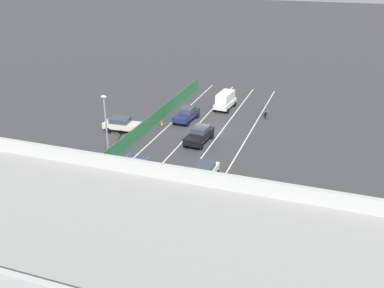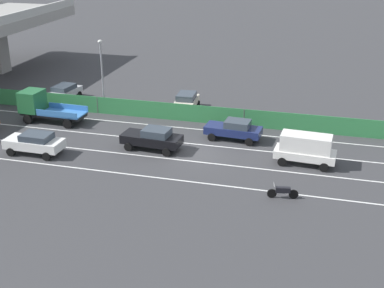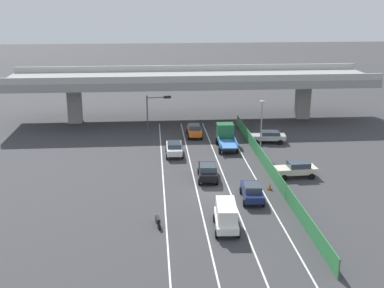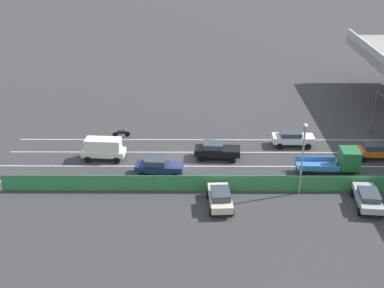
% 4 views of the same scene
% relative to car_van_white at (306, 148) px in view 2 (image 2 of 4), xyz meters
% --- Properties ---
extents(ground_plane, '(300.00, 300.00, 0.00)m').
position_rel_car_van_white_xyz_m(ground_plane, '(-0.04, 7.90, -1.27)').
color(ground_plane, '#38383A').
extents(lane_line_left_edge, '(0.14, 44.75, 0.01)m').
position_rel_car_van_white_xyz_m(lane_line_left_edge, '(-4.85, 12.28, -1.26)').
color(lane_line_left_edge, silver).
rests_on(lane_line_left_edge, ground).
extents(lane_line_mid_left, '(0.14, 44.75, 0.01)m').
position_rel_car_van_white_xyz_m(lane_line_mid_left, '(-1.64, 12.28, -1.26)').
color(lane_line_mid_left, silver).
rests_on(lane_line_mid_left, ground).
extents(lane_line_mid_right, '(0.14, 44.75, 0.01)m').
position_rel_car_van_white_xyz_m(lane_line_mid_right, '(1.56, 12.28, -1.26)').
color(lane_line_mid_right, silver).
rests_on(lane_line_mid_right, ground).
extents(lane_line_right_edge, '(0.14, 44.75, 0.01)m').
position_rel_car_van_white_xyz_m(lane_line_right_edge, '(4.76, 12.28, -1.26)').
color(lane_line_right_edge, silver).
rests_on(lane_line_right_edge, ground).
extents(green_fence, '(0.10, 40.85, 1.56)m').
position_rel_car_van_white_xyz_m(green_fence, '(6.43, 12.28, -0.48)').
color(green_fence, '#338447').
rests_on(green_fence, ground).
extents(car_van_white, '(2.20, 4.42, 2.25)m').
position_rel_car_van_white_xyz_m(car_van_white, '(0.00, 0.00, 0.00)').
color(car_van_white, silver).
rests_on(car_van_white, ground).
extents(car_sedan_black, '(2.30, 4.72, 1.71)m').
position_rel_car_van_white_xyz_m(car_sedan_black, '(-0.25, 11.42, -0.33)').
color(car_sedan_black, black).
rests_on(car_sedan_black, ground).
extents(car_hatchback_white, '(2.07, 4.42, 1.64)m').
position_rel_car_van_white_xyz_m(car_hatchback_white, '(-3.33, 19.68, -0.34)').
color(car_hatchback_white, silver).
rests_on(car_hatchback_white, ground).
extents(car_sedan_navy, '(2.22, 4.60, 1.65)m').
position_rel_car_van_white_xyz_m(car_sedan_navy, '(3.27, 5.75, -0.36)').
color(car_sedan_navy, navy).
rests_on(car_sedan_navy, ground).
extents(flatbed_truck_blue, '(2.51, 5.80, 2.68)m').
position_rel_car_van_white_xyz_m(flatbed_truck_blue, '(3.30, 22.92, 0.10)').
color(flatbed_truck_blue, black).
rests_on(flatbed_truck_blue, ground).
extents(motorcycle, '(0.62, 1.94, 0.93)m').
position_rel_car_van_white_xyz_m(motorcycle, '(-5.55, 1.02, -0.81)').
color(motorcycle, black).
rests_on(motorcycle, ground).
extents(parked_sedan_cream, '(4.41, 2.22, 1.65)m').
position_rel_car_van_white_xyz_m(parked_sedan_cream, '(9.06, 11.37, -0.34)').
color(parked_sedan_cream, beige).
rests_on(parked_sedan_cream, ground).
extents(parked_wagon_silver, '(4.71, 2.42, 1.52)m').
position_rel_car_van_white_xyz_m(parked_wagon_silver, '(8.95, 23.92, -0.39)').
color(parked_wagon_silver, '#B2B5B7').
rests_on(parked_wagon_silver, ground).
extents(street_lamp, '(0.60, 0.36, 6.72)m').
position_rel_car_van_white_xyz_m(street_lamp, '(6.78, 18.54, 2.85)').
color(street_lamp, gray).
rests_on(street_lamp, ground).
extents(traffic_cone, '(0.47, 0.47, 0.68)m').
position_rel_car_van_white_xyz_m(traffic_cone, '(5.53, 8.14, -0.95)').
color(traffic_cone, orange).
rests_on(traffic_cone, ground).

